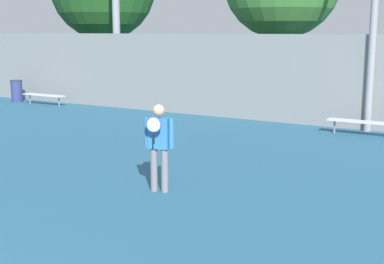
{
  "coord_description": "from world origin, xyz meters",
  "views": [
    {
      "loc": [
        5.61,
        -1.93,
        3.07
      ],
      "look_at": [
        -0.02,
        7.54,
        0.98
      ],
      "focal_mm": 50.0,
      "sensor_mm": 36.0,
      "label": 1
    }
  ],
  "objects_px": {
    "bench_adjacent_court": "(361,122)",
    "trash_bin": "(17,91)",
    "bench_courtside_near": "(44,96)",
    "tennis_player": "(159,142)"
  },
  "relations": [
    {
      "from": "trash_bin",
      "to": "bench_courtside_near",
      "type": "bearing_deg",
      "value": -5.69
    },
    {
      "from": "bench_courtside_near",
      "to": "bench_adjacent_court",
      "type": "bearing_deg",
      "value": -0.0
    },
    {
      "from": "bench_courtside_near",
      "to": "bench_adjacent_court",
      "type": "distance_m",
      "value": 13.08
    },
    {
      "from": "bench_adjacent_court",
      "to": "trash_bin",
      "type": "xyz_separation_m",
      "value": [
        -14.94,
        0.19,
        0.07
      ]
    },
    {
      "from": "tennis_player",
      "to": "trash_bin",
      "type": "relative_size",
      "value": 1.79
    },
    {
      "from": "tennis_player",
      "to": "bench_courtside_near",
      "type": "bearing_deg",
      "value": 130.56
    },
    {
      "from": "bench_courtside_near",
      "to": "trash_bin",
      "type": "bearing_deg",
      "value": 174.31
    },
    {
      "from": "bench_adjacent_court",
      "to": "trash_bin",
      "type": "relative_size",
      "value": 2.08
    },
    {
      "from": "tennis_player",
      "to": "bench_adjacent_court",
      "type": "xyz_separation_m",
      "value": [
        1.99,
        7.72,
        -0.58
      ]
    },
    {
      "from": "bench_adjacent_court",
      "to": "trash_bin",
      "type": "distance_m",
      "value": 14.94
    }
  ]
}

